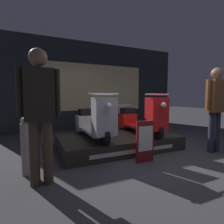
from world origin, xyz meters
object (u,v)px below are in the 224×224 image
scooter_display_right (141,118)px  price_sign_board (145,141)px  person_right_browsing (215,103)px  scooter_backrow_1 (115,121)px  person_left_browsing (40,107)px  scooter_backrow_0 (92,123)px  street_bollard (26,146)px  scooter_display_left (94,121)px

scooter_display_right → price_sign_board: (-0.55, -0.95, -0.29)m
scooter_display_right → person_right_browsing: person_right_browsing is taller
price_sign_board → person_right_browsing: bearing=-3.7°
scooter_backrow_1 → person_left_browsing: 3.73m
scooter_backrow_0 → street_bollard: (-1.81, -2.37, 0.07)m
scooter_display_left → person_left_browsing: (-1.10, -1.06, 0.38)m
person_right_browsing → price_sign_board: 1.83m
scooter_backrow_0 → person_left_browsing: size_ratio=0.95×
scooter_display_right → person_left_browsing: 2.55m
price_sign_board → person_left_browsing: bearing=-176.4°
scooter_backrow_0 → scooter_display_right: bearing=-68.3°
scooter_display_right → street_bollard: 2.59m
scooter_display_left → person_right_browsing: person_right_browsing is taller
scooter_backrow_0 → scooter_backrow_1: (0.79, 0.00, 0.00)m
scooter_display_right → scooter_backrow_0: scooter_display_right is taller
street_bollard → scooter_backrow_1: bearing=42.3°
scooter_display_right → scooter_display_left: bearing=180.0°
scooter_backrow_1 → price_sign_board: (-0.65, -2.66, 0.01)m
person_left_browsing → person_right_browsing: bearing=0.0°
scooter_display_left → scooter_backrow_0: size_ratio=1.00×
scooter_backrow_0 → price_sign_board: scooter_backrow_0 is taller
scooter_display_right → person_right_browsing: bearing=-42.4°
person_left_browsing → price_sign_board: size_ratio=2.38×
person_right_browsing → price_sign_board: size_ratio=2.38×
scooter_display_right → price_sign_board: size_ratio=2.27×
scooter_display_right → price_sign_board: bearing=-119.9°
scooter_backrow_1 → person_left_browsing: person_left_browsing is taller
person_right_browsing → scooter_display_right: bearing=137.6°
scooter_display_left → scooter_backrow_1: scooter_display_left is taller
scooter_backrow_1 → person_left_browsing: (-2.40, -2.77, 0.68)m
street_bollard → person_left_browsing: bearing=-64.0°
scooter_display_left → price_sign_board: 1.18m
scooter_display_right → price_sign_board: scooter_display_right is taller
person_left_browsing → street_bollard: bearing=116.0°
scooter_backrow_1 → person_right_browsing: person_right_browsing is taller
scooter_display_right → scooter_backrow_1: (0.11, 1.72, -0.30)m
scooter_display_right → price_sign_board: 1.13m
scooter_display_right → scooter_backrow_1: size_ratio=1.00×
scooter_display_left → price_sign_board: size_ratio=2.27×
person_left_browsing → scooter_backrow_0: bearing=59.9°
scooter_display_right → person_right_browsing: size_ratio=0.95×
scooter_display_left → scooter_backrow_1: (1.30, 1.72, -0.30)m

